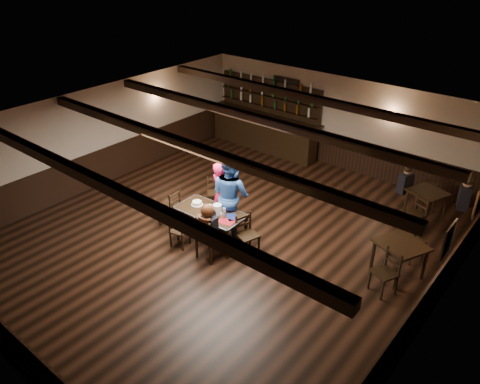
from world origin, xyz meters
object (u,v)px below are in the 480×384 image
Objects in this scene: woman_pink at (221,194)px; cake at (197,203)px; dining_table at (210,214)px; chair_near_left at (178,230)px; chair_near_right at (206,235)px; bar_counter at (265,127)px; man_blue at (231,195)px.

woman_pink reaches higher than cake.
dining_table is 0.44m from cake.
woman_pink is (0.10, 1.31, 0.36)m from chair_near_left.
cake is (-0.84, 0.61, 0.20)m from chair_near_right.
dining_table is at bearing -66.13° from bar_counter.
man_blue reaches higher than dining_table.
chair_near_left is at bearing 104.38° from woman_pink.
man_blue is (-0.26, 1.10, 0.41)m from chair_near_right.
dining_table is 0.41× the size of bar_counter.
chair_near_left is 5.99m from bar_counter.
chair_near_right is at bearing -64.77° from bar_counter.
man_blue is (0.52, 1.19, 0.54)m from chair_near_left.
chair_near_right is 0.26× the size of bar_counter.
bar_counter is (-1.96, 4.38, -0.09)m from woman_pink.
chair_near_left is 0.77m from cake.
dining_table is 0.81× the size of man_blue.
bar_counter is (-2.38, 4.50, -0.27)m from man_blue.
chair_near_left is 0.79m from chair_near_right.
bar_counter reaches higher than cake.
bar_counter is at bearing -54.42° from man_blue.
chair_near_right is 0.51× the size of man_blue.
woman_pink is 0.82× the size of man_blue.
woman_pink is at bearing -65.84° from bar_counter.
chair_near_left is 0.20× the size of bar_counter.
bar_counter is at bearing -47.05° from woman_pink.
bar_counter reaches higher than dining_table.
dining_table is 0.80m from chair_near_left.
dining_table is at bearing 62.44° from chair_near_left.
chair_near_right is at bearing -35.63° from cake.
bar_counter reaches higher than chair_near_left.
cake is 0.07× the size of bar_counter.
bar_counter is at bearing 113.87° from dining_table.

